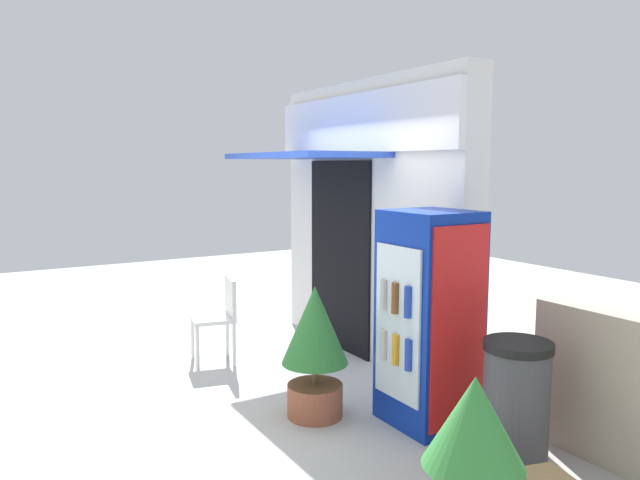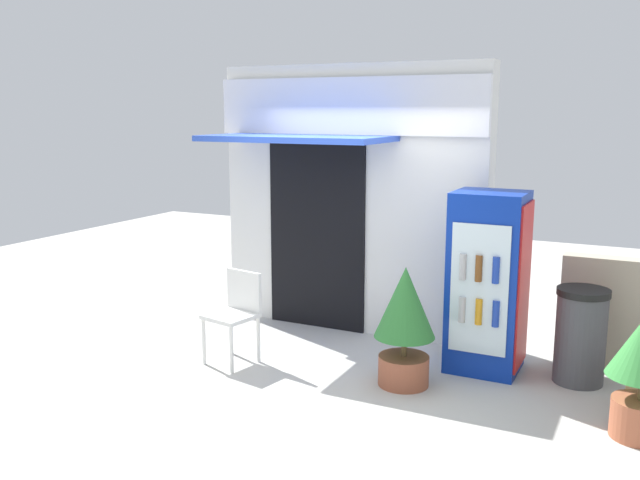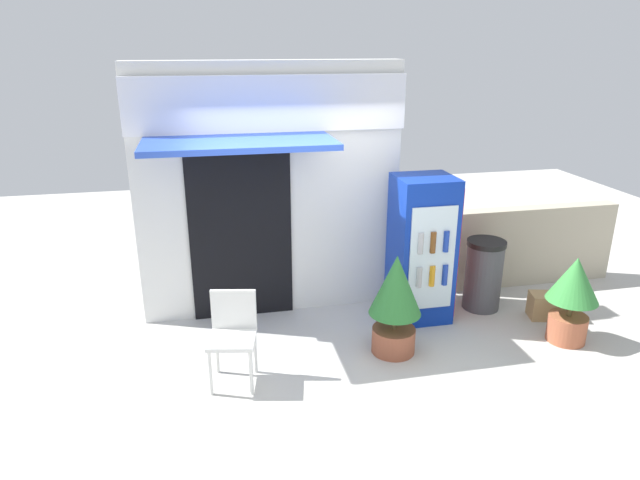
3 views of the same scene
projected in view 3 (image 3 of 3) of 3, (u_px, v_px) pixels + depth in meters
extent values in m
plane|color=beige|center=(326.00, 370.00, 5.61)|extent=(16.00, 16.00, 0.00)
cube|color=silver|center=(270.00, 192.00, 6.49)|extent=(3.07, 0.29, 2.95)
cube|color=white|center=(269.00, 104.00, 5.97)|extent=(3.07, 0.08, 0.60)
cube|color=blue|center=(239.00, 143.00, 5.60)|extent=(1.93, 0.97, 0.06)
cube|color=black|center=(241.00, 232.00, 6.41)|extent=(1.18, 0.03, 2.12)
cube|color=#0C2D9E|center=(421.00, 249.00, 6.45)|extent=(0.66, 0.61, 1.72)
cube|color=silver|center=(432.00, 259.00, 6.16)|extent=(0.53, 0.02, 1.20)
cube|color=red|center=(448.00, 247.00, 6.52)|extent=(0.02, 0.55, 1.55)
cylinder|color=#B2B2B7|center=(419.00, 277.00, 6.18)|extent=(0.06, 0.06, 0.24)
cylinder|color=orange|center=(432.00, 276.00, 6.21)|extent=(0.06, 0.06, 0.24)
cylinder|color=#1938A5|center=(445.00, 275.00, 6.24)|extent=(0.06, 0.06, 0.24)
cylinder|color=#B2B2B7|center=(421.00, 243.00, 6.05)|extent=(0.06, 0.06, 0.24)
cylinder|color=brown|center=(433.00, 242.00, 6.07)|extent=(0.06, 0.06, 0.24)
cylinder|color=#1938A5|center=(446.00, 241.00, 6.10)|extent=(0.06, 0.06, 0.24)
cylinder|color=silver|center=(210.00, 373.00, 5.15)|extent=(0.04, 0.04, 0.46)
cylinder|color=silver|center=(251.00, 373.00, 5.15)|extent=(0.04, 0.04, 0.46)
cylinder|color=silver|center=(217.00, 352.00, 5.50)|extent=(0.04, 0.04, 0.46)
cylinder|color=silver|center=(255.00, 352.00, 5.50)|extent=(0.04, 0.04, 0.46)
cube|color=silver|center=(232.00, 339.00, 5.24)|extent=(0.51, 0.51, 0.04)
cube|color=silver|center=(234.00, 309.00, 5.35)|extent=(0.43, 0.13, 0.40)
cylinder|color=#995138|center=(393.00, 340.00, 5.92)|extent=(0.46, 0.46, 0.27)
cylinder|color=brown|center=(394.00, 321.00, 5.84)|extent=(0.05, 0.05, 0.18)
cone|color=#2D7533|center=(396.00, 285.00, 5.70)|extent=(0.55, 0.55, 0.64)
cylinder|color=#AD5B3D|center=(567.00, 328.00, 6.13)|extent=(0.42, 0.42, 0.30)
cylinder|color=brown|center=(570.00, 308.00, 6.05)|extent=(0.05, 0.05, 0.19)
cone|color=#388C3D|center=(575.00, 279.00, 5.93)|extent=(0.55, 0.55, 0.49)
cylinder|color=#47474C|center=(483.00, 277.00, 6.81)|extent=(0.45, 0.45, 0.82)
cylinder|color=black|center=(487.00, 243.00, 6.66)|extent=(0.47, 0.47, 0.06)
cube|color=#B7AD93|center=(528.00, 245.00, 7.50)|extent=(2.43, 0.22, 1.07)
cube|color=tan|center=(548.00, 306.00, 6.65)|extent=(0.49, 0.36, 0.30)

